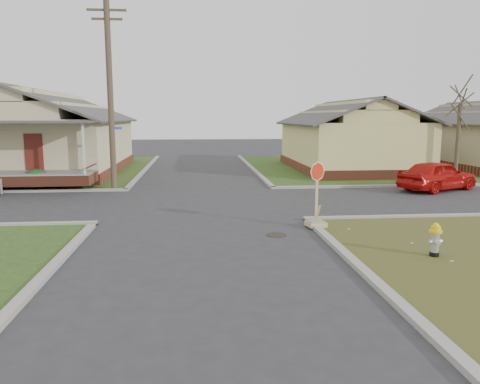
{
  "coord_description": "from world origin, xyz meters",
  "views": [
    {
      "loc": [
        -0.18,
        -14.12,
        3.56
      ],
      "look_at": [
        1.23,
        1.0,
        1.1
      ],
      "focal_mm": 35.0,
      "sensor_mm": 36.0,
      "label": 1
    }
  ],
  "objects": [
    {
      "name": "side_house_yellow",
      "position": [
        10.0,
        16.5,
        2.19
      ],
      "size": [
        7.6,
        11.6,
        4.7
      ],
      "color": "brown",
      "rests_on": "ground"
    },
    {
      "name": "utility_pole",
      "position": [
        -4.2,
        8.9,
        4.66
      ],
      "size": [
        1.8,
        0.28,
        9.0
      ],
      "color": "#423526",
      "rests_on": "ground"
    },
    {
      "name": "ground",
      "position": [
        0.0,
        0.0,
        0.0
      ],
      "size": [
        120.0,
        120.0,
        0.0
      ],
      "primitive_type": "plane",
      "color": "#2D2C2F",
      "rests_on": "ground"
    },
    {
      "name": "verge_far_left",
      "position": [
        -13.0,
        18.0,
        0.03
      ],
      "size": [
        19.0,
        19.0,
        0.05
      ],
      "primitive_type": "cube",
      "color": "#284418",
      "rests_on": "ground"
    },
    {
      "name": "red_sedan",
      "position": [
        11.46,
        7.4,
        0.73
      ],
      "size": [
        4.62,
        3.38,
        1.46
      ],
      "primitive_type": "imported",
      "rotation": [
        0.0,
        0.0,
        2.01
      ],
      "color": "red",
      "rests_on": "ground"
    },
    {
      "name": "fire_hydrant",
      "position": [
        5.81,
        -3.15,
        0.53
      ],
      "size": [
        0.32,
        0.32,
        0.87
      ],
      "rotation": [
        0.0,
        0.0,
        0.14
      ],
      "color": "black",
      "rests_on": "ground"
    },
    {
      "name": "hedge_right",
      "position": [
        -7.98,
        9.27,
        0.56
      ],
      "size": [
        1.34,
        1.1,
        1.03
      ],
      "primitive_type": "ellipsoid",
      "color": "#163D1B",
      "rests_on": "verge_far_left"
    },
    {
      "name": "curbs",
      "position": [
        0.0,
        5.0,
        0.0
      ],
      "size": [
        80.0,
        40.0,
        0.12
      ],
      "primitive_type": null,
      "color": "gray",
      "rests_on": "ground"
    },
    {
      "name": "tree_mid_right",
      "position": [
        14.0,
        10.2,
        2.15
      ],
      "size": [
        0.22,
        0.22,
        4.2
      ],
      "primitive_type": "cylinder",
      "color": "#423526",
      "rests_on": "verge_far_right"
    },
    {
      "name": "manhole",
      "position": [
        2.2,
        -0.5,
        0.01
      ],
      "size": [
        0.64,
        0.64,
        0.01
      ],
      "primitive_type": "cylinder",
      "color": "black",
      "rests_on": "ground"
    },
    {
      "name": "stop_sign",
      "position": [
        3.64,
        0.33,
        0.5
      ],
      "size": [
        0.6,
        0.58,
        2.11
      ],
      "rotation": [
        0.0,
        0.0,
        0.16
      ],
      "color": "tan",
      "rests_on": "ground"
    },
    {
      "name": "corner_house",
      "position": [
        -10.0,
        16.68,
        2.28
      ],
      "size": [
        10.1,
        15.5,
        5.3
      ],
      "color": "brown",
      "rests_on": "ground"
    }
  ]
}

